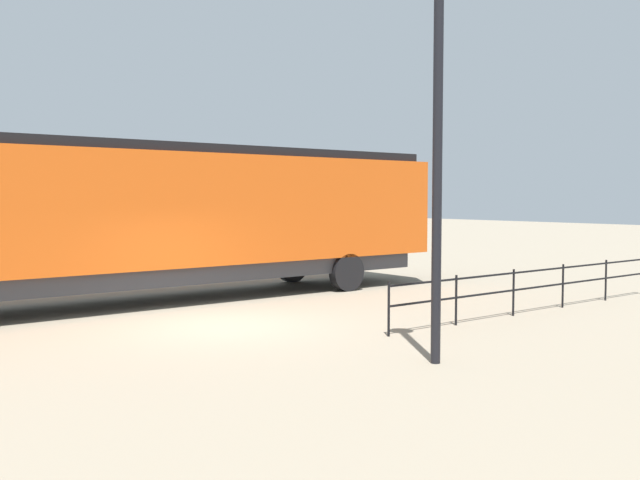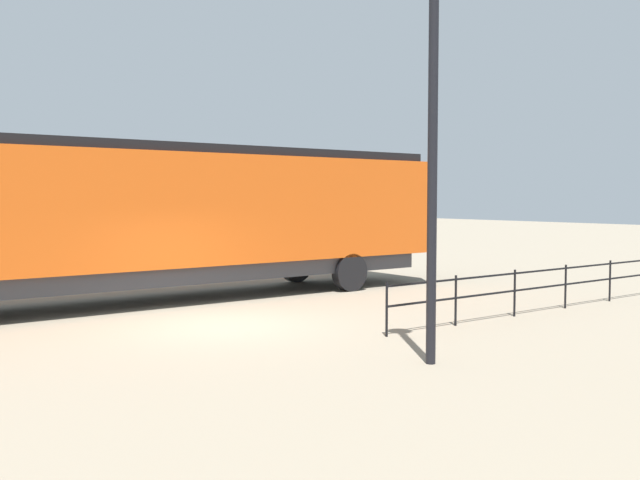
# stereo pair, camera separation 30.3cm
# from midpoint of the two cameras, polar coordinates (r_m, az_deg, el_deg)

# --- Properties ---
(ground_plane) EXTENTS (120.00, 120.00, 0.00)m
(ground_plane) POSITION_cam_midpoint_polar(r_m,az_deg,el_deg) (15.24, -8.33, -6.87)
(ground_plane) COLOR gray
(locomotive) EXTENTS (3.06, 17.82, 4.08)m
(locomotive) POSITION_cam_midpoint_polar(r_m,az_deg,el_deg) (18.84, -12.97, 2.06)
(locomotive) COLOR #D15114
(locomotive) RESTS_ON ground_plane
(lamp_post) EXTENTS (0.51, 0.51, 7.23)m
(lamp_post) POSITION_cam_midpoint_polar(r_m,az_deg,el_deg) (11.78, 8.82, 14.32)
(lamp_post) COLOR black
(lamp_post) RESTS_ON ground_plane
(platform_fence) EXTENTS (0.05, 9.89, 1.08)m
(platform_fence) POSITION_cam_midpoint_polar(r_m,az_deg,el_deg) (17.54, 16.87, -3.29)
(platform_fence) COLOR black
(platform_fence) RESTS_ON ground_plane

